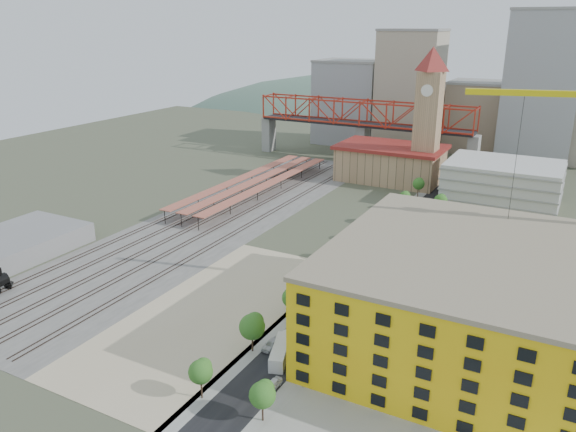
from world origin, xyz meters
The scene contains 30 objects.
ground centered at (0.00, 0.00, 0.00)m, with size 400.00×400.00×0.00m, color #474C38.
ballast_strip centered at (-36.00, 17.50, 0.03)m, with size 36.00×165.00×0.06m, color #605E59.
dirt_lot centered at (-4.00, -31.50, 0.03)m, with size 28.00×67.00×0.06m, color tan.
street_asphalt centered at (16.00, 15.00, 0.03)m, with size 12.00×170.00×0.06m, color black.
sidewalk_west centered at (10.50, 15.00, 0.02)m, with size 3.00×170.00×0.04m, color gray.
sidewalk_east centered at (21.50, 15.00, 0.02)m, with size 3.00×170.00×0.04m, color gray.
construction_pad centered at (45.00, -20.00, 0.03)m, with size 50.00×90.00×0.06m, color gray.
rail_tracks centered at (-37.80, 17.50, 0.15)m, with size 26.56×160.00×0.18m.
platform_canopies centered at (-41.00, 45.00, 3.99)m, with size 16.00×80.00×4.12m.
station_hall centered at (-5.00, 82.00, 6.67)m, with size 38.00×24.00×13.10m.
clock_tower centered at (8.00, 79.99, 28.70)m, with size 12.00×12.00×52.00m.
parking_garage centered at (36.00, 70.00, 7.00)m, with size 34.00×26.00×14.00m, color silver.
truss_bridge centered at (-25.00, 105.00, 18.86)m, with size 94.00×9.60×25.60m.
construction_building centered at (42.00, -20.00, 9.41)m, with size 44.60×50.60×18.80m.
warehouse centered at (-66.00, -30.00, 2.50)m, with size 22.00×32.00×5.00m, color gray.
street_trees centered at (16.00, 5.00, 0.00)m, with size 15.40×124.40×8.00m.
skyline centered at (7.47, 142.31, 22.81)m, with size 133.00×46.00×60.00m.
distant_hills centered at (45.28, 260.00, -79.54)m, with size 647.00×264.00×227.00m.
site_trailer_a centered at (16.00, -39.72, 1.29)m, with size 2.49×9.45×2.59m, color silver.
site_trailer_b centered at (16.00, -32.35, 1.26)m, with size 2.43×9.24×2.53m, color silver.
site_trailer_c centered at (16.00, -11.92, 1.28)m, with size 2.47×9.39×2.57m, color silver.
site_trailer_d centered at (16.00, -2.26, 1.18)m, with size 2.26×8.60×2.35m, color silver.
car_0 centered at (13.00, -37.63, 0.79)m, with size 1.87×4.64×1.58m, color silver.
car_1 centered at (13.00, -21.49, 0.69)m, with size 1.47×4.21×1.39m, color gray.
car_2 centered at (13.00, -13.00, 0.69)m, with size 2.30×4.98×1.38m, color black.
car_3 centered at (13.00, 25.37, 0.66)m, with size 1.84×4.53×1.32m, color navy.
car_4 centered at (19.00, -47.59, 0.68)m, with size 1.60×3.98×1.36m, color white.
car_5 centered at (19.00, -21.96, 0.74)m, with size 1.56×4.47×1.47m, color #9D9CA1.
car_6 centered at (19.00, 11.96, 0.68)m, with size 2.25×4.89×1.36m, color black.
car_7 centered at (19.00, 19.26, 0.66)m, with size 1.86×4.58×1.33m, color navy.
Camera 1 is at (56.96, -113.28, 55.40)m, focal length 35.00 mm.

